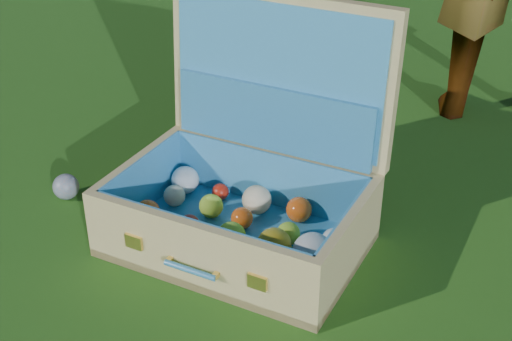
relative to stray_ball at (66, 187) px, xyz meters
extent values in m
plane|color=#215114|center=(0.60, 0.15, -0.03)|extent=(60.00, 60.00, 0.00)
sphere|color=teal|center=(0.00, 0.00, 0.00)|extent=(0.07, 0.07, 0.07)
cube|color=tan|center=(0.49, 0.09, -0.02)|extent=(0.61, 0.45, 0.02)
cube|color=tan|center=(0.52, -0.09, 0.05)|extent=(0.57, 0.10, 0.17)
cube|color=tan|center=(0.47, 0.26, 0.05)|extent=(0.57, 0.10, 0.17)
cube|color=tan|center=(0.22, 0.05, 0.05)|extent=(0.07, 0.34, 0.17)
cube|color=tan|center=(0.76, 0.12, 0.05)|extent=(0.07, 0.34, 0.17)
cube|color=teal|center=(0.49, 0.09, -0.01)|extent=(0.57, 0.41, 0.01)
cube|color=teal|center=(0.51, -0.08, 0.06)|extent=(0.52, 0.08, 0.15)
cube|color=teal|center=(0.47, 0.25, 0.06)|extent=(0.52, 0.08, 0.15)
cube|color=teal|center=(0.23, 0.05, 0.06)|extent=(0.05, 0.33, 0.15)
cube|color=teal|center=(0.75, 0.12, 0.06)|extent=(0.05, 0.33, 0.15)
cube|color=tan|center=(0.46, 0.30, 0.32)|extent=(0.57, 0.14, 0.38)
cube|color=teal|center=(0.46, 0.28, 0.33)|extent=(0.52, 0.10, 0.34)
cube|color=teal|center=(0.47, 0.27, 0.22)|extent=(0.51, 0.10, 0.16)
cube|color=#F2C659|center=(0.37, -0.13, 0.05)|extent=(0.04, 0.01, 0.03)
cube|color=#F2C659|center=(0.67, -0.08, 0.05)|extent=(0.04, 0.01, 0.03)
cylinder|color=teal|center=(0.52, -0.12, 0.04)|extent=(0.12, 0.03, 0.01)
cube|color=#F2C659|center=(0.46, -0.12, 0.04)|extent=(0.01, 0.02, 0.01)
cube|color=#F2C659|center=(0.57, -0.10, 0.04)|extent=(0.01, 0.02, 0.01)
sphere|color=#BDE537|center=(0.30, -0.06, 0.03)|extent=(0.07, 0.07, 0.07)
sphere|color=#0D1144|center=(0.40, -0.04, 0.02)|extent=(0.06, 0.06, 0.06)
sphere|color=#BDE537|center=(0.51, -0.04, 0.02)|extent=(0.07, 0.07, 0.07)
sphere|color=#0D1144|center=(0.62, -0.02, 0.03)|extent=(0.07, 0.07, 0.07)
sphere|color=#BDE537|center=(0.72, -0.01, 0.03)|extent=(0.07, 0.07, 0.07)
sphere|color=#FF5D15|center=(0.28, 0.01, 0.02)|extent=(0.06, 0.06, 0.06)
sphere|color=#AF1D0E|center=(0.39, 0.03, 0.02)|extent=(0.05, 0.05, 0.05)
sphere|color=#BDE537|center=(0.51, 0.04, 0.03)|extent=(0.07, 0.07, 0.07)
sphere|color=#B79218|center=(0.61, 0.06, 0.03)|extent=(0.08, 0.08, 0.08)
sphere|color=silver|center=(0.70, 0.08, 0.04)|extent=(0.09, 0.09, 0.09)
sphere|color=beige|center=(0.28, 0.11, 0.02)|extent=(0.05, 0.05, 0.05)
sphere|color=#BDE537|center=(0.39, 0.12, 0.02)|extent=(0.06, 0.06, 0.06)
sphere|color=#FF5D15|center=(0.48, 0.12, 0.02)|extent=(0.05, 0.05, 0.05)
sphere|color=#BDE537|center=(0.60, 0.13, 0.02)|extent=(0.05, 0.05, 0.05)
sphere|color=silver|center=(0.70, 0.17, 0.02)|extent=(0.06, 0.06, 0.06)
sphere|color=silver|center=(0.26, 0.17, 0.03)|extent=(0.07, 0.07, 0.07)
sphere|color=#AF1D0E|center=(0.36, 0.19, 0.01)|extent=(0.04, 0.04, 0.04)
sphere|color=beige|center=(0.47, 0.20, 0.03)|extent=(0.07, 0.07, 0.07)
sphere|color=#FF5D15|center=(0.57, 0.23, 0.02)|extent=(0.06, 0.06, 0.06)
camera|label=1|loc=(1.32, -1.01, 0.96)|focal=50.00mm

